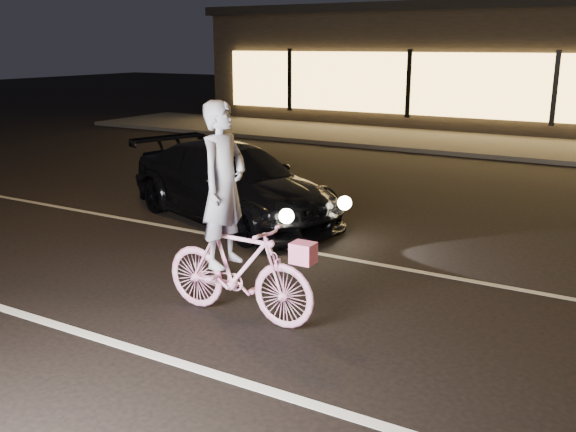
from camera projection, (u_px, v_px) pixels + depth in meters
The scene contains 7 objects.
ground at pixel (324, 322), 6.83m from camera, with size 90.00×90.00×0.00m, color black.
lane_stripe_near at pixel (246, 384), 5.58m from camera, with size 60.00×0.12×0.01m, color silver.
lane_stripe_far at pixel (393, 267), 8.50m from camera, with size 60.00×0.10×0.01m, color gray.
sidewalk at pixel (539, 149), 17.67m from camera, with size 30.00×4.00×0.12m, color #383533.
storefront at pixel (575, 65), 22.10m from camera, with size 25.40×8.42×4.20m.
cyclist at pixel (234, 244), 6.76m from camera, with size 1.84×0.63×2.32m.
sedan at pixel (232, 183), 10.66m from camera, with size 4.64×3.05×1.25m.
Camera 1 is at (2.84, -5.64, 2.87)m, focal length 40.00 mm.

